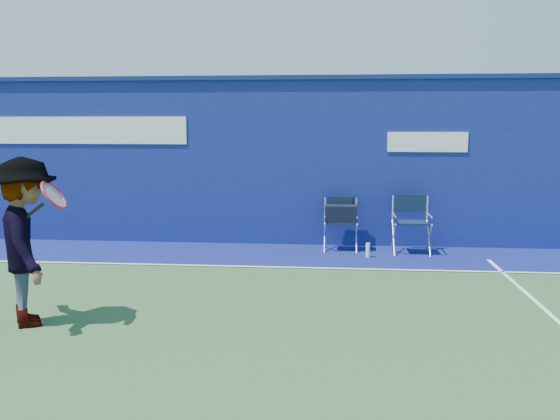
# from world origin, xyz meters

# --- Properties ---
(ground) EXTENTS (80.00, 80.00, 0.00)m
(ground) POSITION_xyz_m (0.00, 0.00, 0.00)
(ground) COLOR #30552D
(ground) RESTS_ON ground
(stadium_wall) EXTENTS (24.00, 0.50, 3.08)m
(stadium_wall) POSITION_xyz_m (-0.00, 5.20, 1.55)
(stadium_wall) COLOR navy
(stadium_wall) RESTS_ON ground
(out_of_bounds_strip) EXTENTS (24.00, 1.80, 0.01)m
(out_of_bounds_strip) POSITION_xyz_m (0.00, 4.10, 0.00)
(out_of_bounds_strip) COLOR navy
(out_of_bounds_strip) RESTS_ON ground
(court_lines) EXTENTS (24.00, 12.00, 0.01)m
(court_lines) POSITION_xyz_m (0.00, 0.60, 0.01)
(court_lines) COLOR white
(court_lines) RESTS_ON out_of_bounds_strip
(directors_chair_left) EXTENTS (0.56, 0.52, 0.94)m
(directors_chair_left) POSITION_xyz_m (2.09, 4.59, 0.40)
(directors_chair_left) COLOR silver
(directors_chair_left) RESTS_ON ground
(directors_chair_right) EXTENTS (0.60, 0.54, 1.00)m
(directors_chair_right) POSITION_xyz_m (3.29, 4.45, 0.31)
(directors_chair_right) COLOR silver
(directors_chair_right) RESTS_ON ground
(water_bottle) EXTENTS (0.07, 0.07, 0.25)m
(water_bottle) POSITION_xyz_m (2.54, 4.04, 0.12)
(water_bottle) COLOR white
(water_bottle) RESTS_ON ground
(tennis_player) EXTENTS (1.24, 1.39, 1.87)m
(tennis_player) POSITION_xyz_m (-1.41, 0.37, 0.94)
(tennis_player) COLOR #EA4738
(tennis_player) RESTS_ON ground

